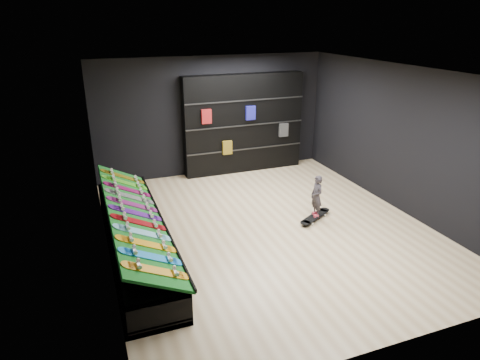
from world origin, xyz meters
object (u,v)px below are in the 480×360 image
object	(u,v)px
back_shelving	(243,124)
display_rack	(135,239)
floor_skateboard	(315,218)
child	(316,204)

from	to	relation	value
back_shelving	display_rack	bearing A→B (deg)	-135.10
display_rack	floor_skateboard	bearing A→B (deg)	-0.41
display_rack	back_shelving	xyz separation A→B (m)	(3.33, 3.32, 1.02)
display_rack	child	world-z (taller)	child
display_rack	child	size ratio (longest dim) A/B	8.71
floor_skateboard	child	size ratio (longest dim) A/B	1.90
back_shelving	child	bearing A→B (deg)	-85.27
display_rack	back_shelving	size ratio (longest dim) A/B	1.41
back_shelving	child	distance (m)	3.48
back_shelving	child	size ratio (longest dim) A/B	6.16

